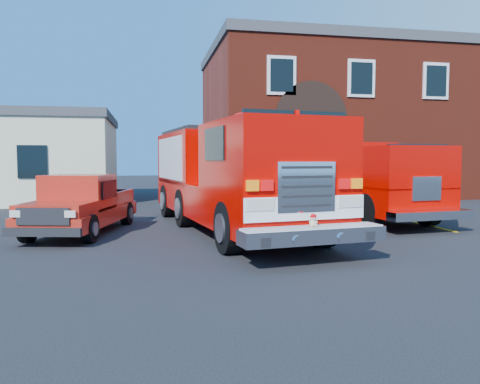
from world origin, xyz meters
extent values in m
plane|color=black|center=(0.00, 0.00, 0.00)|extent=(100.00, 100.00, 0.00)
cube|color=yellow|center=(6.50, 1.00, 0.00)|extent=(0.12, 3.00, 0.01)
cube|color=yellow|center=(6.50, 4.00, 0.00)|extent=(0.12, 3.00, 0.01)
cube|color=yellow|center=(6.50, 7.00, 0.00)|extent=(0.12, 3.00, 0.01)
cube|color=maroon|center=(9.00, 14.00, 4.00)|extent=(15.00, 10.00, 8.00)
cube|color=#3F4144|center=(9.00, 14.00, 8.20)|extent=(15.20, 10.20, 0.50)
cube|color=black|center=(5.50, 8.98, 2.00)|extent=(3.60, 0.12, 4.00)
cylinder|color=black|center=(5.50, 8.98, 4.00)|extent=(3.60, 0.12, 3.60)
cube|color=black|center=(4.00, 8.95, 6.00)|extent=(1.40, 0.10, 1.80)
cube|color=black|center=(8.00, 8.95, 6.00)|extent=(1.40, 0.10, 1.80)
cube|color=black|center=(12.00, 8.95, 6.00)|extent=(1.40, 0.10, 1.80)
cube|color=beige|center=(-9.00, 13.00, 2.00)|extent=(10.00, 8.00, 4.00)
cube|color=#3F4144|center=(-9.00, 13.00, 4.15)|extent=(10.20, 8.20, 0.40)
cube|color=black|center=(-7.00, 8.97, 2.00)|extent=(1.20, 0.10, 1.40)
cylinder|color=black|center=(-0.46, -2.22, 0.58)|extent=(0.54, 1.21, 1.17)
cylinder|color=black|center=(1.86, -1.89, 0.58)|extent=(0.54, 1.21, 1.17)
cube|color=#C90500|center=(0.21, 1.31, 0.90)|extent=(4.01, 9.85, 0.96)
cube|color=#C90500|center=(-0.14, 3.73, 2.13)|extent=(3.30, 5.01, 1.70)
cube|color=#C90500|center=(0.65, -1.74, 2.18)|extent=(3.12, 3.75, 1.59)
cube|color=black|center=(0.84, -3.06, 2.60)|extent=(2.33, 0.42, 1.00)
cube|color=red|center=(0.65, -1.74, 3.06)|extent=(1.73, 0.60, 0.15)
cube|color=white|center=(0.90, -3.44, 1.12)|extent=(2.64, 0.45, 0.47)
cube|color=silver|center=(0.90, -3.46, 1.54)|extent=(1.27, 0.25, 1.00)
cube|color=silver|center=(0.94, -3.74, 0.62)|extent=(3.03, 1.01, 0.30)
cube|color=#B7B7BF|center=(-1.47, 3.54, 2.13)|extent=(0.59, 3.79, 1.38)
cube|color=#B7B7BF|center=(1.18, 3.92, 2.13)|extent=(0.59, 3.79, 1.38)
sphere|color=tan|center=(0.94, -3.74, 0.85)|extent=(0.17, 0.17, 0.15)
sphere|color=tan|center=(0.94, -3.74, 0.96)|extent=(0.14, 0.14, 0.12)
sphere|color=tan|center=(0.90, -3.74, 1.00)|extent=(0.05, 0.05, 0.05)
sphere|color=tan|center=(0.99, -3.72, 1.00)|extent=(0.05, 0.05, 0.05)
ellipsoid|color=#E0000C|center=(0.94, -3.74, 1.00)|extent=(0.14, 0.14, 0.07)
cylinder|color=#E0000C|center=(0.95, -3.75, 0.98)|extent=(0.16, 0.16, 0.01)
cylinder|color=black|center=(-5.19, 0.15, 0.36)|extent=(0.41, 0.76, 0.72)
cylinder|color=black|center=(-3.64, -0.21, 0.36)|extent=(0.41, 0.76, 0.72)
cube|color=#AA2013|center=(-4.03, 1.59, 0.50)|extent=(2.90, 5.24, 0.41)
cube|color=#AA2013|center=(-4.43, -0.12, 0.86)|extent=(1.92, 1.70, 0.32)
cube|color=#AA2013|center=(-4.09, 1.33, 1.22)|extent=(1.99, 1.96, 0.90)
cube|color=#AA2013|center=(-3.70, 2.99, 0.86)|extent=(2.05, 2.22, 0.50)
cube|color=black|center=(-4.62, -0.89, 0.41)|extent=(1.82, 0.55, 0.20)
cylinder|color=black|center=(4.33, 0.64, 0.54)|extent=(0.46, 1.11, 1.07)
cylinder|color=black|center=(6.47, 0.88, 0.54)|extent=(0.46, 1.11, 1.07)
cube|color=#C90500|center=(5.09, 3.48, 0.83)|extent=(3.30, 8.03, 0.88)
cube|color=#C90500|center=(4.93, 4.93, 1.95)|extent=(2.97, 5.12, 1.46)
cube|color=#C90500|center=(5.40, 0.76, 1.85)|extent=(2.69, 2.60, 1.27)
cube|color=#B7B7BF|center=(3.71, 4.79, 1.85)|extent=(0.50, 4.08, 1.66)
cube|color=#B7B7BF|center=(6.15, 5.07, 1.85)|extent=(0.50, 4.08, 1.66)
cube|color=silver|center=(5.56, -0.65, 0.54)|extent=(2.67, 0.73, 0.24)
camera|label=1|loc=(-2.22, -12.32, 2.09)|focal=35.00mm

